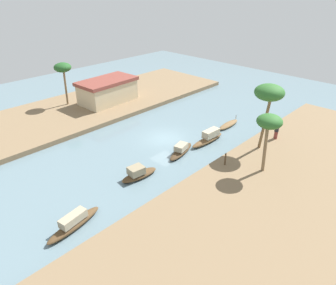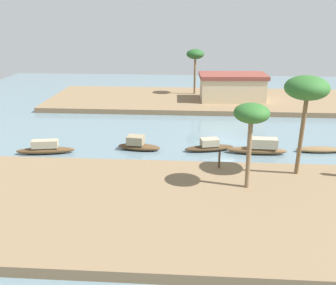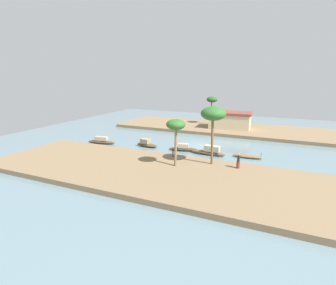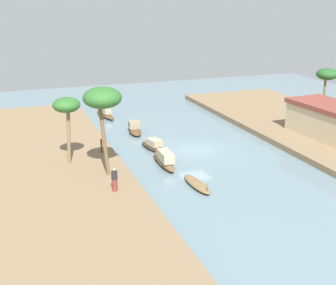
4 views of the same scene
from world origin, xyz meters
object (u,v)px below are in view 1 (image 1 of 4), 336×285
(person_on_near_bank, at_px, (276,133))
(palm_tree_left_far, at_px, (269,94))
(sampan_midstream, at_px, (228,125))
(sampan_with_red_awning, at_px, (74,223))
(riverside_building, at_px, (108,91))
(sampan_upstream_small, at_px, (138,174))
(mooring_post, at_px, (225,159))
(sampan_open_hull, at_px, (181,150))
(palm_tree_right_tall, at_px, (63,69))
(sampan_downstream_large, at_px, (209,138))
(palm_tree_left_near, at_px, (269,123))

(person_on_near_bank, bearing_deg, palm_tree_left_far, 89.70)
(sampan_midstream, height_order, person_on_near_bank, person_on_near_bank)
(sampan_with_red_awning, bearing_deg, riverside_building, 38.07)
(sampan_upstream_small, height_order, palm_tree_left_far, palm_tree_left_far)
(person_on_near_bank, height_order, riverside_building, riverside_building)
(mooring_post, xyz_separation_m, palm_tree_left_far, (5.01, -0.77, 5.03))
(sampan_open_hull, height_order, person_on_near_bank, person_on_near_bank)
(sampan_upstream_small, distance_m, riverside_building, 18.39)
(palm_tree_right_tall, bearing_deg, sampan_downstream_large, -75.07)
(sampan_downstream_large, distance_m, palm_tree_right_tall, 20.60)
(sampan_midstream, height_order, sampan_open_hull, sampan_open_hull)
(sampan_midstream, distance_m, mooring_post, 9.64)
(sampan_with_red_awning, height_order, riverside_building, riverside_building)
(person_on_near_bank, height_order, palm_tree_right_tall, palm_tree_right_tall)
(sampan_open_hull, distance_m, palm_tree_left_near, 9.12)
(sampan_midstream, height_order, sampan_with_red_awning, sampan_with_red_awning)
(sampan_open_hull, bearing_deg, palm_tree_left_near, -88.91)
(palm_tree_left_far, bearing_deg, palm_tree_right_tall, 105.57)
(riverside_building, bearing_deg, sampan_open_hull, -104.06)
(sampan_open_hull, xyz_separation_m, sampan_with_red_awning, (-12.80, -1.57, 0.06))
(palm_tree_left_near, bearing_deg, sampan_downstream_large, 75.56)
(mooring_post, bearing_deg, palm_tree_right_tall, 94.35)
(sampan_upstream_small, xyz_separation_m, mooring_post, (6.21, -4.63, 0.69))
(sampan_midstream, xyz_separation_m, sampan_with_red_awning, (-21.44, -1.84, 0.21))
(sampan_with_red_awning, xyz_separation_m, riverside_building, (15.87, 17.48, 1.67))
(palm_tree_right_tall, bearing_deg, sampan_with_red_awning, -119.33)
(person_on_near_bank, height_order, mooring_post, person_on_near_bank)
(sampan_with_red_awning, distance_m, mooring_post, 13.70)
(riverside_building, bearing_deg, palm_tree_left_far, -86.67)
(sampan_downstream_large, distance_m, person_on_near_bank, 6.94)
(mooring_post, xyz_separation_m, riverside_building, (2.57, 20.71, 0.98))
(sampan_upstream_small, relative_size, person_on_near_bank, 2.22)
(sampan_open_hull, xyz_separation_m, sampan_downstream_large, (3.85, -0.46, 0.14))
(sampan_upstream_small, bearing_deg, sampan_downstream_large, 5.18)
(sampan_downstream_large, bearing_deg, palm_tree_left_near, -102.47)
(sampan_open_hull, relative_size, palm_tree_left_far, 0.64)
(person_on_near_bank, height_order, palm_tree_left_far, palm_tree_left_far)
(sampan_with_red_awning, bearing_deg, sampan_downstream_large, -5.89)
(person_on_near_bank, xyz_separation_m, palm_tree_right_tall, (-9.76, 24.50, 4.12))
(sampan_with_red_awning, distance_m, riverside_building, 23.67)
(sampan_upstream_small, bearing_deg, sampan_open_hull, 8.62)
(person_on_near_bank, xyz_separation_m, palm_tree_left_far, (-2.95, 0.04, 4.94))
(sampan_upstream_small, height_order, sampan_downstream_large, sampan_downstream_large)
(sampan_upstream_small, height_order, palm_tree_right_tall, palm_tree_right_tall)
(palm_tree_left_near, height_order, palm_tree_left_far, palm_tree_left_far)
(sampan_with_red_awning, height_order, palm_tree_left_far, palm_tree_left_far)
(mooring_post, xyz_separation_m, palm_tree_left_near, (1.52, -2.79, 3.87))
(riverside_building, bearing_deg, palm_tree_right_tall, 142.54)
(sampan_midstream, xyz_separation_m, palm_tree_left_far, (-3.13, -5.84, 5.93))
(sampan_upstream_small, relative_size, palm_tree_left_near, 0.69)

